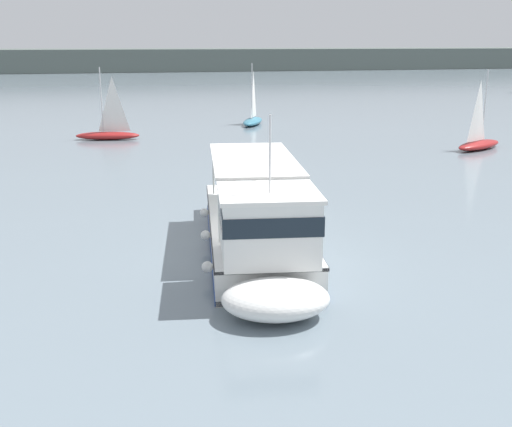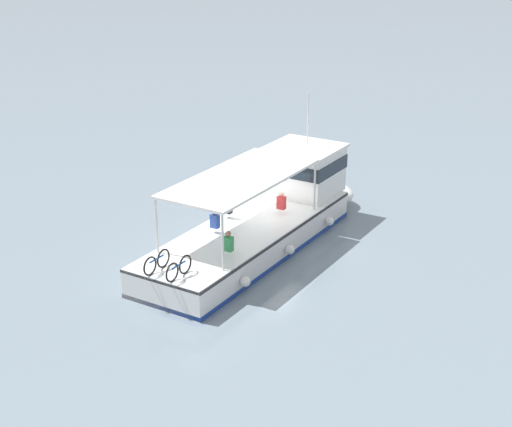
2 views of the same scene
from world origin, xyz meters
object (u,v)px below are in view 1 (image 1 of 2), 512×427
object	(u,v)px
ferry_main	(259,232)
sailboat_outer_anchorage	(108,132)
sailboat_off_bow	(253,119)
sailboat_far_left	(479,142)

from	to	relation	value
ferry_main	sailboat_outer_anchorage	size ratio (longest dim) A/B	2.41
sailboat_outer_anchorage	sailboat_off_bow	world-z (taller)	same
sailboat_far_left	sailboat_off_bow	bearing A→B (deg)	126.30
sailboat_off_bow	sailboat_far_left	xyz separation A→B (m)	(12.19, -16.59, 0.00)
ferry_main	sailboat_off_bow	size ratio (longest dim) A/B	2.41
ferry_main	sailboat_outer_anchorage	bearing A→B (deg)	99.05
ferry_main	sailboat_outer_anchorage	xyz separation A→B (m)	(-4.66, 29.27, -0.47)
ferry_main	sailboat_outer_anchorage	distance (m)	29.64
sailboat_outer_anchorage	sailboat_far_left	xyz separation A→B (m)	(24.90, -10.57, 0.00)
ferry_main	sailboat_off_bow	world-z (taller)	sailboat_off_bow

